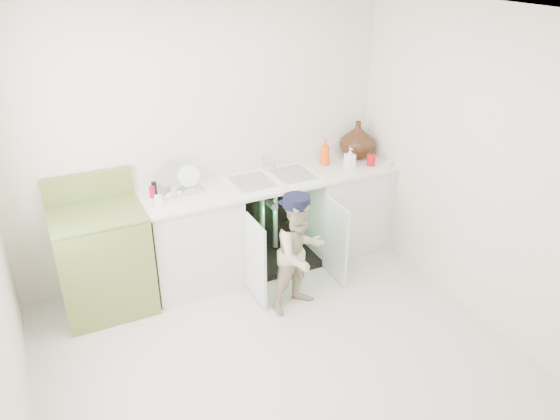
% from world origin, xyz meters
% --- Properties ---
extents(ground, '(3.50, 3.50, 0.00)m').
position_xyz_m(ground, '(0.00, 0.00, 0.00)').
color(ground, '#BBB2A4').
rests_on(ground, ground).
extents(room_shell, '(6.00, 5.50, 1.26)m').
position_xyz_m(room_shell, '(0.00, 0.00, 1.25)').
color(room_shell, silver).
rests_on(room_shell, ground).
extents(counter_run, '(2.44, 1.02, 1.27)m').
position_xyz_m(counter_run, '(0.59, 1.21, 0.48)').
color(counter_run, silver).
rests_on(counter_run, ground).
extents(avocado_stove, '(0.74, 0.65, 1.14)m').
position_xyz_m(avocado_stove, '(-1.04, 1.18, 0.47)').
color(avocado_stove, olive).
rests_on(avocado_stove, ground).
extents(repair_worker, '(0.58, 0.66, 1.05)m').
position_xyz_m(repair_worker, '(0.45, 0.46, 0.53)').
color(repair_worker, beige).
rests_on(repair_worker, ground).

